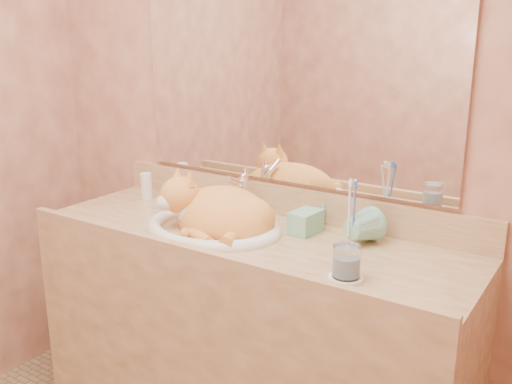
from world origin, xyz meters
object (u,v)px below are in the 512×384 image
Objects in this scene: vanity_counter at (247,342)px; soap_dispenser at (296,213)px; water_glass at (346,261)px; cat at (217,211)px; toothbrush_cup at (351,231)px; sink_basin at (213,208)px.

soap_dispenser is (0.16, 0.07, 0.52)m from vanity_counter.
water_glass is at bearing -19.17° from vanity_counter.
cat is 3.38× the size of toothbrush_cup.
sink_basin reaches higher than vanity_counter.
sink_basin is 0.02m from cat.
water_glass is at bearing -1.48° from cat.
vanity_counter is 0.60m from toothbrush_cup.
cat reaches higher than vanity_counter.
sink_basin is 0.60m from water_glass.
vanity_counter is at bearing -4.60° from sink_basin.
water_glass is at bearing -68.40° from toothbrush_cup.
soap_dispenser reaches higher than cat.
water_glass is (0.10, -0.25, 0.00)m from toothbrush_cup.
water_glass is (0.58, -0.14, -0.02)m from sink_basin.
soap_dispenser is at bearing -174.91° from toothbrush_cup.
toothbrush_cup is at bearing -0.39° from sink_basin.
toothbrush_cup is at bearing 111.60° from water_glass.
vanity_counter is at bearing 14.06° from cat.
soap_dispenser is 1.49× the size of toothbrush_cup.
sink_basin is 0.50m from toothbrush_cup.
soap_dispenser is (0.29, 0.09, 0.01)m from sink_basin.
soap_dispenser reaches higher than sink_basin.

